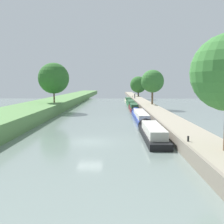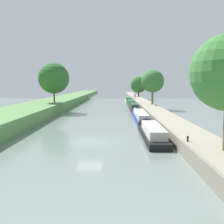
# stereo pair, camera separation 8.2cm
# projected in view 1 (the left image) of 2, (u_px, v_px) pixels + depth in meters

# --- Properties ---
(ground_plane) EXTENTS (160.00, 160.00, 0.00)m
(ground_plane) POSITION_uv_depth(u_px,v_px,m) (90.00, 142.00, 26.85)
(ground_plane) COLOR slate
(right_towpath) EXTENTS (3.57, 260.00, 1.13)m
(right_towpath) POSITION_uv_depth(u_px,v_px,m) (190.00, 137.00, 26.65)
(right_towpath) COLOR #9E937F
(right_towpath) RESTS_ON ground_plane
(stone_quay) EXTENTS (0.25, 260.00, 1.18)m
(stone_quay) POSITION_uv_depth(u_px,v_px,m) (171.00, 136.00, 26.68)
(stone_quay) COLOR gray
(stone_quay) RESTS_ON ground_plane
(narrowboat_black) EXTENTS (2.03, 12.57, 2.15)m
(narrowboat_black) POSITION_uv_depth(u_px,v_px,m) (152.00, 132.00, 29.12)
(narrowboat_black) COLOR black
(narrowboat_black) RESTS_ON ground_plane
(narrowboat_blue) EXTENTS (1.92, 17.07, 1.97)m
(narrowboat_blue) POSITION_uv_depth(u_px,v_px,m) (140.00, 116.00, 44.22)
(narrowboat_blue) COLOR #283D93
(narrowboat_blue) RESTS_ON ground_plane
(narrowboat_maroon) EXTENTS (1.83, 11.90, 2.05)m
(narrowboat_maroon) POSITION_uv_depth(u_px,v_px,m) (133.00, 107.00, 60.44)
(narrowboat_maroon) COLOR maroon
(narrowboat_maroon) RESTS_ON ground_plane
(narrowboat_green) EXTENTS (1.86, 15.99, 1.91)m
(narrowboat_green) POSITION_uv_depth(u_px,v_px,m) (130.00, 103.00, 74.74)
(narrowboat_green) COLOR #1E6033
(narrowboat_green) RESTS_ON ground_plane
(narrowboat_cream) EXTENTS (2.00, 13.11, 1.95)m
(narrowboat_cream) POSITION_uv_depth(u_px,v_px,m) (128.00, 100.00, 89.37)
(narrowboat_cream) COLOR beige
(narrowboat_cream) RESTS_ON ground_plane
(tree_rightbank_midnear) EXTENTS (5.20, 5.20, 7.89)m
(tree_rightbank_midnear) POSITION_uv_depth(u_px,v_px,m) (153.00, 81.00, 60.89)
(tree_rightbank_midnear) COLOR brown
(tree_rightbank_midnear) RESTS_ON right_towpath
(tree_rightbank_midfar) EXTENTS (6.21, 6.21, 7.52)m
(tree_rightbank_midfar) POSITION_uv_depth(u_px,v_px,m) (138.00, 85.00, 100.73)
(tree_rightbank_midfar) COLOR #4C3828
(tree_rightbank_midfar) RESTS_ON right_towpath
(tree_leftbank_downstream) EXTENTS (6.32, 6.32, 8.16)m
(tree_leftbank_downstream) POSITION_uv_depth(u_px,v_px,m) (54.00, 78.00, 54.67)
(tree_leftbank_downstream) COLOR brown
(tree_leftbank_downstream) RESTS_ON left_grassy_bank
(person_walking) EXTENTS (0.34, 0.34, 1.66)m
(person_walking) POSITION_uv_depth(u_px,v_px,m) (135.00, 96.00, 85.90)
(person_walking) COLOR #282D42
(person_walking) RESTS_ON right_towpath
(mooring_bollard_near) EXTENTS (0.16, 0.16, 0.45)m
(mooring_bollard_near) POSITION_uv_depth(u_px,v_px,m) (188.00, 139.00, 21.77)
(mooring_bollard_near) COLOR black
(mooring_bollard_near) RESTS_ON right_towpath
(mooring_bollard_far) EXTENTS (0.16, 0.16, 0.45)m
(mooring_bollard_far) POSITION_uv_depth(u_px,v_px,m) (132.00, 96.00, 94.87)
(mooring_bollard_far) COLOR black
(mooring_bollard_far) RESTS_ON right_towpath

